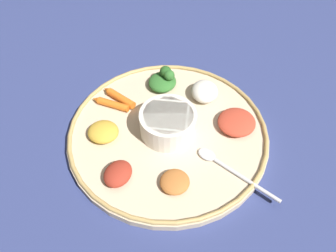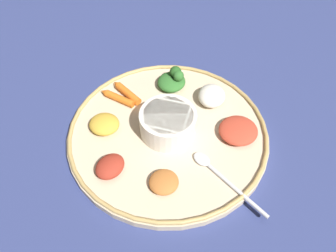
{
  "view_description": "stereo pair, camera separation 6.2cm",
  "coord_description": "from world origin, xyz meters",
  "px_view_note": "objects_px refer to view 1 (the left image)",
  "views": [
    {
      "loc": [
        0.35,
        0.2,
        0.51
      ],
      "look_at": [
        0.0,
        0.0,
        0.03
      ],
      "focal_mm": 34.85,
      "sensor_mm": 36.0,
      "label": 1
    },
    {
      "loc": [
        0.31,
        0.25,
        0.51
      ],
      "look_at": [
        0.0,
        0.0,
        0.03
      ],
      "focal_mm": 34.85,
      "sensor_mm": 36.0,
      "label": 2
    }
  ],
  "objects_px": {
    "spoon": "(225,166)",
    "carrot_outer": "(111,104)",
    "center_bowl": "(168,122)",
    "carrot_near_spoon": "(119,97)",
    "greens_pile": "(164,79)"
  },
  "relations": [
    {
      "from": "center_bowl",
      "to": "greens_pile",
      "type": "bearing_deg",
      "value": -146.24
    },
    {
      "from": "spoon",
      "to": "carrot_outer",
      "type": "distance_m",
      "value": 0.26
    },
    {
      "from": "center_bowl",
      "to": "carrot_outer",
      "type": "bearing_deg",
      "value": -89.59
    },
    {
      "from": "center_bowl",
      "to": "greens_pile",
      "type": "xyz_separation_m",
      "value": [
        -0.11,
        -0.07,
        -0.01
      ]
    },
    {
      "from": "center_bowl",
      "to": "greens_pile",
      "type": "relative_size",
      "value": 1.58
    },
    {
      "from": "carrot_near_spoon",
      "to": "carrot_outer",
      "type": "xyz_separation_m",
      "value": [
        0.02,
        -0.0,
        -0.0
      ]
    },
    {
      "from": "center_bowl",
      "to": "greens_pile",
      "type": "height_order",
      "value": "center_bowl"
    },
    {
      "from": "spoon",
      "to": "carrot_near_spoon",
      "type": "xyz_separation_m",
      "value": [
        -0.04,
        -0.26,
        0.0
      ]
    },
    {
      "from": "center_bowl",
      "to": "greens_pile",
      "type": "distance_m",
      "value": 0.13
    },
    {
      "from": "greens_pile",
      "to": "spoon",
      "type": "bearing_deg",
      "value": 57.13
    },
    {
      "from": "spoon",
      "to": "carrot_outer",
      "type": "relative_size",
      "value": 1.97
    },
    {
      "from": "center_bowl",
      "to": "carrot_near_spoon",
      "type": "height_order",
      "value": "center_bowl"
    },
    {
      "from": "carrot_outer",
      "to": "spoon",
      "type": "bearing_deg",
      "value": 85.4
    },
    {
      "from": "carrot_near_spoon",
      "to": "center_bowl",
      "type": "bearing_deg",
      "value": 80.25
    },
    {
      "from": "center_bowl",
      "to": "carrot_near_spoon",
      "type": "relative_size",
      "value": 1.25
    }
  ]
}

